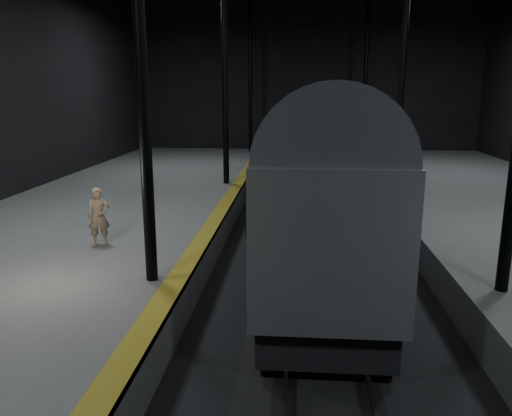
# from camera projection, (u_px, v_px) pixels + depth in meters

# --- Properties ---
(ground) EXTENTS (44.00, 44.00, 0.00)m
(ground) POSITION_uv_depth(u_px,v_px,m) (315.00, 265.00, 15.05)
(ground) COLOR black
(ground) RESTS_ON ground
(platform_left) EXTENTS (9.00, 43.80, 1.00)m
(platform_left) POSITION_uv_depth(u_px,v_px,m) (73.00, 243.00, 15.53)
(platform_left) COLOR #535350
(platform_left) RESTS_ON ground
(tactile_strip) EXTENTS (0.50, 43.80, 0.01)m
(tactile_strip) POSITION_uv_depth(u_px,v_px,m) (208.00, 231.00, 15.07)
(tactile_strip) COLOR #7E6117
(tactile_strip) RESTS_ON platform_left
(track) EXTENTS (2.40, 43.00, 0.24)m
(track) POSITION_uv_depth(u_px,v_px,m) (315.00, 263.00, 15.03)
(track) COLOR #3F3328
(track) RESTS_ON ground
(train) EXTENTS (2.91, 19.42, 5.19)m
(train) POSITION_uv_depth(u_px,v_px,m) (314.00, 156.00, 17.51)
(train) COLOR #9EA1A6
(train) RESTS_ON ground
(woman) EXTENTS (0.68, 0.56, 1.60)m
(woman) POSITION_uv_depth(u_px,v_px,m) (99.00, 217.00, 13.55)
(woman) COLOR #9F7F61
(woman) RESTS_ON platform_left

